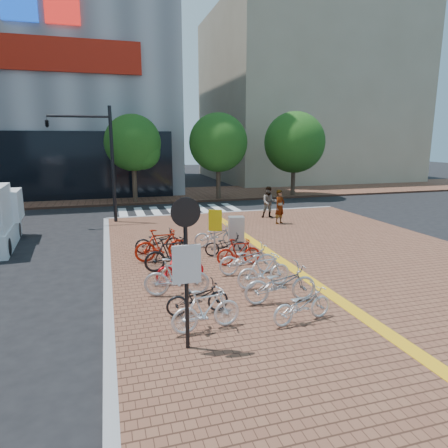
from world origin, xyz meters
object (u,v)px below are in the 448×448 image
object	(u,v)px
bike_9	(264,271)
bike_13	(216,235)
bike_1	(198,298)
bike_2	(177,277)
traffic_light_pole	(83,143)
pedestrian_a	(280,207)
yellow_sign	(215,225)
bike_0	(206,310)
notice_sign	(186,256)
bike_6	(158,241)
bike_11	(239,252)
bike_10	(248,259)
pedestrian_b	(269,202)
bike_7	(302,305)
utility_box	(236,233)
bike_4	(171,254)
bike_12	(226,245)
bike_8	(280,284)
bike_5	(162,245)
bike_3	(180,268)

from	to	relation	value
bike_9	bike_13	xyz separation A→B (m)	(-0.14, 4.83, -0.05)
bike_1	bike_2	world-z (taller)	bike_2
bike_2	traffic_light_pole	distance (m)	11.98
bike_1	pedestrian_a	bearing A→B (deg)	-36.02
yellow_sign	bike_0	bearing A→B (deg)	-107.10
bike_13	traffic_light_pole	world-z (taller)	traffic_light_pole
bike_9	notice_sign	xyz separation A→B (m)	(-2.83, -2.83, 1.49)
bike_6	bike_11	xyz separation A→B (m)	(2.48, -2.26, 0.01)
bike_10	yellow_sign	bearing A→B (deg)	17.60
pedestrian_b	notice_sign	world-z (taller)	notice_sign
bike_7	utility_box	bearing A→B (deg)	-15.49
bike_9	yellow_sign	bearing A→B (deg)	4.87
bike_4	utility_box	bearing A→B (deg)	-65.67
traffic_light_pole	bike_11	bearing A→B (deg)	-59.54
bike_4	bike_9	world-z (taller)	bike_4
bike_0	bike_12	size ratio (longest dim) A/B	1.04
bike_8	yellow_sign	world-z (taller)	yellow_sign
bike_1	bike_5	distance (m)	4.71
bike_2	yellow_sign	xyz separation A→B (m)	(1.96, 3.21, 0.70)
bike_6	bike_7	xyz separation A→B (m)	(2.51, -6.90, -0.03)
pedestrian_a	bike_4	bearing A→B (deg)	-164.23
bike_0	bike_13	world-z (taller)	bike_0
bike_10	pedestrian_b	distance (m)	9.70
pedestrian_a	traffic_light_pole	world-z (taller)	traffic_light_pole
bike_11	pedestrian_b	size ratio (longest dim) A/B	0.89
bike_1	bike_13	xyz separation A→B (m)	(2.12, 6.04, 0.05)
bike_8	bike_11	xyz separation A→B (m)	(-0.03, 3.42, -0.06)
bike_3	traffic_light_pole	size ratio (longest dim) A/B	0.26
bike_13	notice_sign	world-z (taller)	notice_sign
bike_1	bike_8	size ratio (longest dim) A/B	0.79
bike_11	bike_0	bearing A→B (deg)	156.33
bike_4	bike_11	distance (m)	2.32
bike_5	yellow_sign	size ratio (longest dim) A/B	1.08
bike_7	bike_13	world-z (taller)	bike_13
bike_2	bike_8	world-z (taller)	bike_2
bike_5	traffic_light_pole	size ratio (longest dim) A/B	0.33
bike_12	utility_box	bearing A→B (deg)	-28.64
bike_9	bike_11	bearing A→B (deg)	-4.88
bike_13	pedestrian_a	distance (m)	5.56
bike_2	traffic_light_pole	world-z (taller)	traffic_light_pole
notice_sign	traffic_light_pole	distance (m)	14.39
bike_1	notice_sign	distance (m)	2.33
bike_11	bike_1	bearing A→B (deg)	150.62
utility_box	yellow_sign	world-z (taller)	yellow_sign
bike_6	yellow_sign	world-z (taller)	yellow_sign
bike_9	pedestrian_b	xyz separation A→B (m)	(4.31, 9.92, 0.35)
bike_0	bike_3	distance (m)	3.21
bike_7	pedestrian_b	xyz separation A→B (m)	(4.29, 12.29, 0.43)
bike_6	bike_7	size ratio (longest dim) A/B	1.06
bike_11	notice_sign	bearing A→B (deg)	154.48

